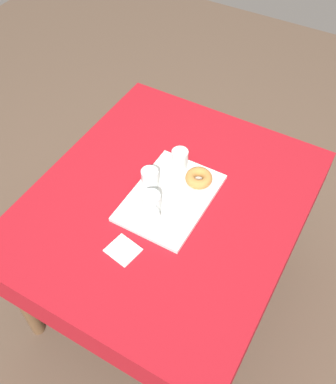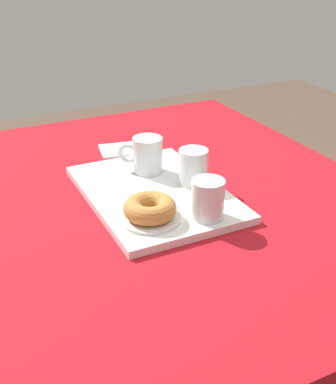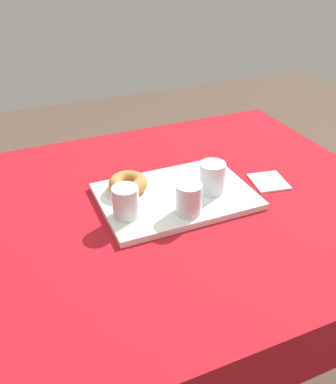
% 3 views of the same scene
% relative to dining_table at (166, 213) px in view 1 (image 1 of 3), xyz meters
% --- Properties ---
extents(ground_plane, '(6.00, 6.00, 0.00)m').
position_rel_dining_table_xyz_m(ground_plane, '(0.00, 0.00, -0.65)').
color(ground_plane, brown).
extents(dining_table, '(1.25, 1.07, 0.74)m').
position_rel_dining_table_xyz_m(dining_table, '(0.00, 0.00, 0.00)').
color(dining_table, '#A8141E').
rests_on(dining_table, ground).
extents(serving_tray, '(0.44, 0.31, 0.02)m').
position_rel_dining_table_xyz_m(serving_tray, '(-0.01, 0.01, 0.10)').
color(serving_tray, white).
rests_on(serving_tray, dining_table).
extents(tea_mug_left, '(0.09, 0.11, 0.09)m').
position_rel_dining_table_xyz_m(tea_mug_left, '(0.09, -0.02, 0.15)').
color(tea_mug_left, silver).
rests_on(tea_mug_left, serving_tray).
extents(water_glass_near, '(0.07, 0.07, 0.09)m').
position_rel_dining_table_xyz_m(water_glass_near, '(-0.02, -0.09, 0.14)').
color(water_glass_near, silver).
rests_on(water_glass_near, serving_tray).
extents(water_glass_far, '(0.07, 0.07, 0.09)m').
position_rel_dining_table_xyz_m(water_glass_far, '(-0.18, -0.04, 0.14)').
color(water_glass_far, silver).
rests_on(water_glass_far, serving_tray).
extents(donut_plate_left, '(0.13, 0.13, 0.01)m').
position_rel_dining_table_xyz_m(donut_plate_left, '(-0.14, 0.08, 0.11)').
color(donut_plate_left, white).
rests_on(donut_plate_left, serving_tray).
extents(sugar_donut_left, '(0.11, 0.11, 0.04)m').
position_rel_dining_table_xyz_m(sugar_donut_left, '(-0.14, 0.08, 0.13)').
color(sugar_donut_left, '#BC7F3D').
rests_on(sugar_donut_left, donut_plate_left).
extents(paper_napkin, '(0.12, 0.13, 0.01)m').
position_rel_dining_table_xyz_m(paper_napkin, '(0.29, -0.02, 0.09)').
color(paper_napkin, white).
rests_on(paper_napkin, dining_table).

